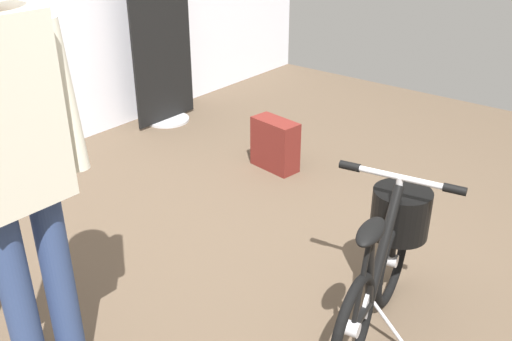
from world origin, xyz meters
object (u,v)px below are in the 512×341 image
folding_bike_foreground (386,252)px  handbag_on_floor (276,145)px  floor_banner_stand (162,46)px  visitor_near_wall (12,162)px

folding_bike_foreground → handbag_on_floor: 1.59m
floor_banner_stand → handbag_on_floor: (-0.15, -1.24, -0.45)m
visitor_near_wall → handbag_on_floor: visitor_near_wall is taller
folding_bike_foreground → handbag_on_floor: size_ratio=2.71×
visitor_near_wall → handbag_on_floor: 2.25m
visitor_near_wall → handbag_on_floor: (2.06, 0.48, -0.78)m
floor_banner_stand → handbag_on_floor: bearing=-96.7°
visitor_near_wall → handbag_on_floor: bearing=13.2°
folding_bike_foreground → handbag_on_floor: folding_bike_foreground is taller
folding_bike_foreground → visitor_near_wall: size_ratio=0.57×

